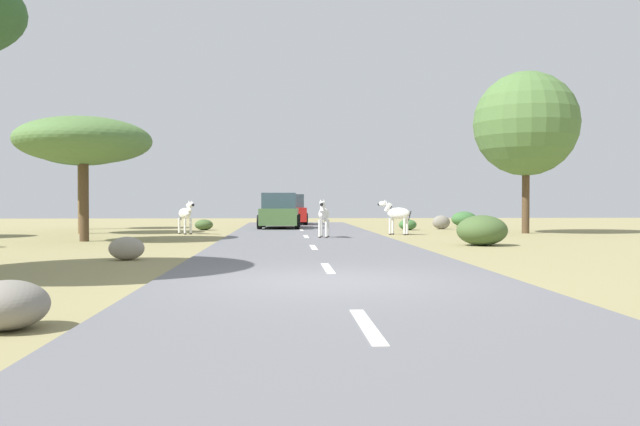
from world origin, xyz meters
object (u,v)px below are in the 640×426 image
(zebra_2, at_px, (186,214))
(bush_3, at_px, (408,225))
(zebra_0, at_px, (324,215))
(rock_0, at_px, (7,305))
(car_1, at_px, (288,211))
(tree_0, at_px, (81,150))
(rock_3, at_px, (127,248))
(car_0, at_px, (280,212))
(tree_1, at_px, (84,141))
(bush_2, at_px, (204,225))
(tree_2, at_px, (526,124))
(bush_1, at_px, (482,230))
(rock_1, at_px, (441,222))
(tree_4, at_px, (83,146))
(bush_4, at_px, (464,219))
(zebra_1, at_px, (397,214))

(zebra_2, relative_size, bush_3, 1.65)
(zebra_0, height_order, rock_0, zebra_0)
(zebra_2, relative_size, car_1, 0.32)
(tree_0, bearing_deg, rock_3, -69.57)
(car_0, distance_m, tree_1, 12.32)
(car_1, distance_m, bush_2, 8.11)
(tree_2, xyz_separation_m, rock_0, (-13.27, -20.95, -4.43))
(tree_2, height_order, bush_1, tree_2)
(zebra_0, relative_size, bush_3, 1.72)
(bush_1, relative_size, rock_1, 1.80)
(tree_4, bearing_deg, bush_1, -40.18)
(bush_2, relative_size, rock_1, 0.99)
(tree_1, xyz_separation_m, rock_0, (3.89, -15.97, -3.15))
(car_0, relative_size, bush_3, 5.17)
(rock_1, bearing_deg, zebra_2, -158.97)
(bush_4, relative_size, rock_3, 1.69)
(car_0, height_order, tree_1, tree_1)
(zebra_2, distance_m, bush_3, 10.68)
(tree_1, bearing_deg, zebra_0, 7.24)
(tree_0, distance_m, tree_4, 4.99)
(car_0, relative_size, tree_4, 0.93)
(bush_4, bearing_deg, bush_3, -132.72)
(car_1, bearing_deg, bush_2, -123.94)
(bush_3, height_order, rock_1, rock_1)
(car_1, relative_size, bush_4, 3.22)
(car_0, distance_m, bush_1, 14.46)
(bush_2, bearing_deg, rock_3, -89.40)
(zebra_0, bearing_deg, car_1, -76.50)
(zebra_2, distance_m, tree_1, 6.22)
(tree_1, distance_m, rock_3, 8.75)
(bush_3, distance_m, bush_4, 5.78)
(bush_4, bearing_deg, rock_1, -122.09)
(bush_4, height_order, rock_0, bush_4)
(tree_2, distance_m, bush_3, 7.23)
(zebra_0, bearing_deg, rock_1, -117.84)
(bush_3, height_order, bush_4, bush_4)
(bush_2, relative_size, bush_3, 1.01)
(zebra_0, bearing_deg, tree_2, -147.27)
(tree_2, distance_m, bush_1, 9.95)
(zebra_2, height_order, rock_0, zebra_2)
(rock_3, bearing_deg, bush_1, 25.32)
(bush_3, bearing_deg, rock_0, -109.81)
(car_0, relative_size, rock_0, 5.05)
(car_0, distance_m, bush_4, 10.44)
(zebra_1, height_order, bush_3, zebra_1)
(car_0, relative_size, bush_4, 3.19)
(tree_1, bearing_deg, car_1, 66.15)
(bush_3, bearing_deg, bush_4, 47.28)
(zebra_2, bearing_deg, bush_2, -124.12)
(tree_2, bearing_deg, bush_3, 140.80)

